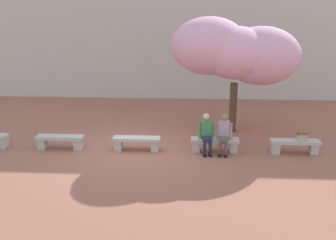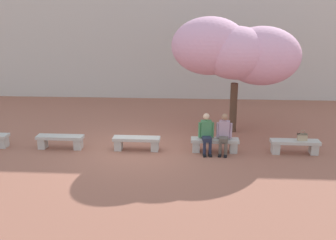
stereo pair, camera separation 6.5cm
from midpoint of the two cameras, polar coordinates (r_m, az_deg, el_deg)
The scene contains 10 objects.
ground_plane at distance 13.10m, azimuth -4.41°, elevation -4.37°, with size 100.00×100.00×0.00m, color #9E604C.
building_facade at distance 22.05m, azimuth -1.06°, elevation 13.34°, with size 28.00×4.00×7.08m, color beige.
stone_bench_near_west at distance 13.59m, azimuth -15.24°, elevation -2.83°, with size 1.56×0.43×0.45m.
stone_bench_center at distance 13.01m, azimuth -4.44°, elevation -3.15°, with size 1.56×0.43×0.45m.
stone_bench_near_east at distance 12.91m, azimuth 6.95°, elevation -3.37°, with size 1.56×0.43×0.45m.
stone_bench_east_end at distance 13.32m, azimuth 18.06°, elevation -3.46°, with size 1.56×0.43×0.45m.
person_seated_left at distance 12.72m, azimuth 5.74°, elevation -1.72°, with size 0.51×0.71×1.29m.
person_seated_right at distance 12.75m, azimuth 8.28°, elevation -1.76°, with size 0.51×0.72×1.29m.
handbag at distance 13.29m, azimuth 19.05°, elevation -2.29°, with size 0.30×0.15×0.34m.
cherry_tree_main at distance 14.73m, azimuth 9.85°, elevation 9.76°, with size 4.72×2.76×4.26m.
Camera 2 is at (1.80, -12.16, 4.54)m, focal length 42.00 mm.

